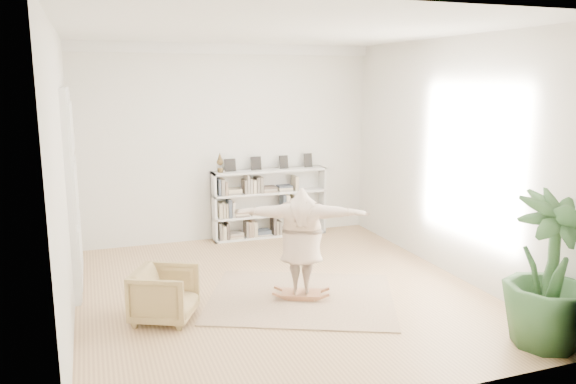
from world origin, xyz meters
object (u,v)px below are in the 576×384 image
object	(u,v)px
rocker_board	(301,294)
houseplant	(550,271)
bookshelf	(269,204)
armchair	(165,294)
person	(301,238)

from	to	relation	value
rocker_board	houseplant	distance (m)	3.16
bookshelf	armchair	xyz separation A→B (m)	(-2.41, -3.24, -0.30)
rocker_board	armchair	bearing A→B (deg)	-153.54
rocker_board	person	size ratio (longest dim) A/B	0.34
armchair	rocker_board	world-z (taller)	armchair
bookshelf	person	bearing A→B (deg)	-99.98
bookshelf	person	world-z (taller)	bookshelf
bookshelf	armchair	bearing A→B (deg)	-126.69
armchair	person	world-z (taller)	person
bookshelf	rocker_board	xyz separation A→B (m)	(-0.56, -3.17, -0.56)
rocker_board	houseplant	bearing A→B (deg)	-21.83
bookshelf	person	size ratio (longest dim) A/B	1.22
armchair	houseplant	size ratio (longest dim) A/B	0.42
person	bookshelf	bearing A→B (deg)	-75.65
armchair	houseplant	world-z (taller)	houseplant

